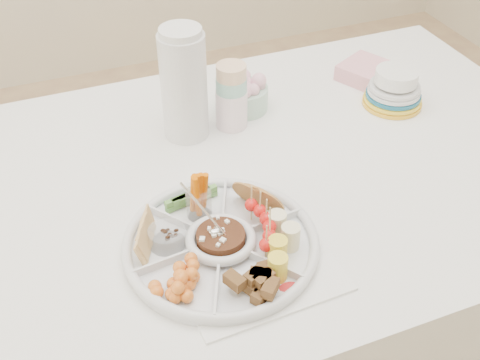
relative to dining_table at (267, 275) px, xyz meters
name	(u,v)px	position (x,y,z in m)	size (l,w,h in m)	color
floor	(264,356)	(0.00, 0.00, -0.38)	(4.00, 4.00, 0.00)	tan
dining_table	(267,275)	(0.00, 0.00, 0.00)	(1.52, 1.02, 0.76)	white
party_tray	(221,242)	(-0.20, -0.21, 0.40)	(0.38, 0.38, 0.04)	white
bean_dip	(221,239)	(-0.20, -0.21, 0.41)	(0.10, 0.10, 0.04)	#311C0D
tortillas	(255,197)	(-0.10, -0.13, 0.42)	(0.10, 0.10, 0.06)	brown
carrot_cucumber	(192,188)	(-0.22, -0.08, 0.44)	(0.10, 0.10, 0.09)	#DD6100
pita_raisins	(154,232)	(-0.32, -0.16, 0.42)	(0.10, 0.10, 0.06)	#EBBC89
cherries	(181,280)	(-0.31, -0.29, 0.42)	(0.11, 0.11, 0.04)	orange
granola_chunks	(253,282)	(-0.19, -0.34, 0.42)	(0.10, 0.10, 0.05)	brown
banana_tomato	(288,230)	(-0.09, -0.26, 0.44)	(0.12, 0.12, 0.10)	#F2F05E
cup_stack	(231,87)	(-0.03, 0.19, 0.49)	(0.08, 0.08, 0.22)	silver
thermos	(184,83)	(-0.14, 0.20, 0.52)	(0.11, 0.11, 0.29)	silver
flower_bowl	(244,93)	(0.03, 0.25, 0.43)	(0.13, 0.13, 0.09)	silver
napkin_stack	(364,71)	(0.41, 0.28, 0.40)	(0.13, 0.12, 0.04)	pink
plate_stack	(394,88)	(0.40, 0.13, 0.43)	(0.16, 0.16, 0.10)	#DCBB50
placemat	(273,295)	(-0.16, -0.36, 0.38)	(0.30, 0.10, 0.01)	white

